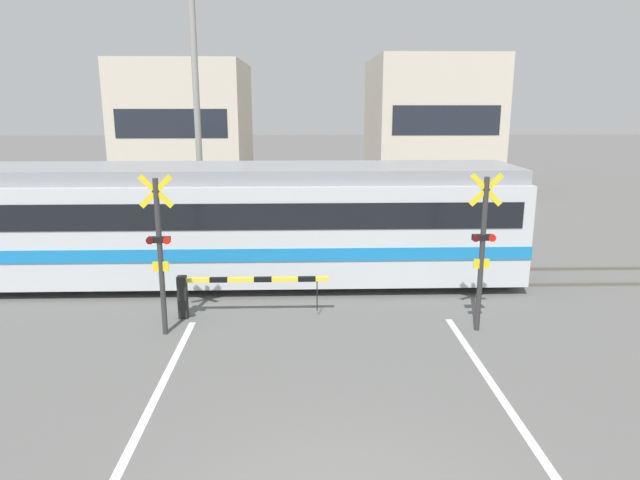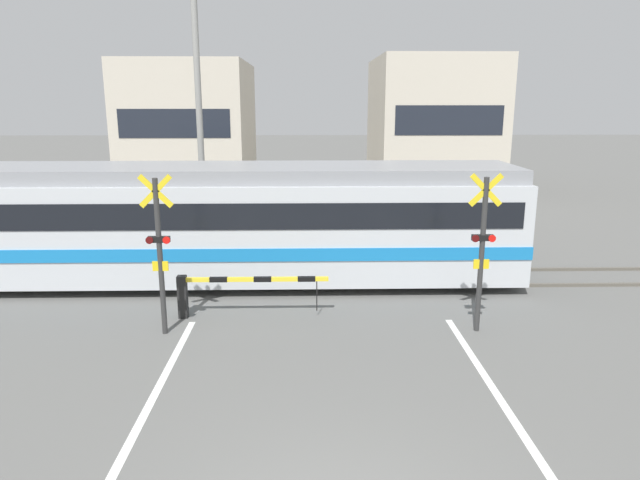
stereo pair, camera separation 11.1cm
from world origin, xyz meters
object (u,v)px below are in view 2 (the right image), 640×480
object	(u,v)px
crossing_signal_left	(159,248)
pedestrian	(283,211)
commuter_train	(247,220)
crossing_barrier_far	(386,231)
crossing_barrier_near	(221,288)
crossing_signal_right	(482,246)

from	to	relation	value
crossing_signal_left	pedestrian	xyz separation A→B (m)	(2.13, 8.70, -0.90)
pedestrian	commuter_train	bearing A→B (deg)	-98.27
crossing_signal_left	pedestrian	size ratio (longest dim) A/B	2.02
crossing_barrier_far	commuter_train	bearing A→B (deg)	-143.61
crossing_signal_left	crossing_barrier_near	bearing A→B (deg)	40.60
commuter_train	crossing_barrier_near	world-z (taller)	commuter_train
crossing_barrier_far	crossing_signal_right	xyz separation A→B (m)	(1.05, -6.65, 1.16)
commuter_train	crossing_barrier_near	distance (m)	2.90
crossing_barrier_near	crossing_barrier_far	world-z (taller)	same
commuter_train	crossing_barrier_near	bearing A→B (deg)	-97.16
commuter_train	crossing_barrier_far	world-z (taller)	commuter_train
crossing_barrier_near	pedestrian	xyz separation A→B (m)	(1.08, 7.80, 0.27)
crossing_signal_right	crossing_barrier_far	bearing A→B (deg)	98.99
crossing_signal_left	crossing_signal_right	distance (m)	6.57
commuter_train	crossing_signal_left	distance (m)	3.88
crossing_signal_left	crossing_signal_right	xyz separation A→B (m)	(6.57, 0.00, 0.00)
pedestrian	crossing_barrier_far	bearing A→B (deg)	-31.20
crossing_barrier_far	crossing_signal_right	world-z (taller)	crossing_signal_right
crossing_barrier_far	pedestrian	world-z (taller)	pedestrian
crossing_signal_right	pedestrian	bearing A→B (deg)	117.01
crossing_barrier_near	crossing_signal_left	world-z (taller)	crossing_signal_left
crossing_barrier_near	crossing_signal_left	xyz separation A→B (m)	(-1.05, -0.90, 1.16)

